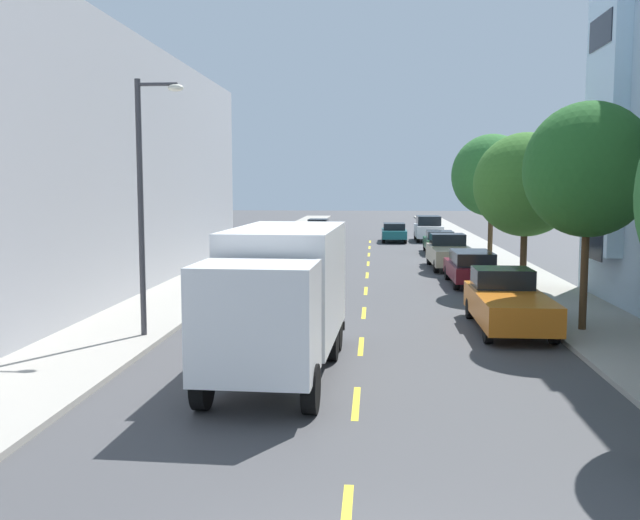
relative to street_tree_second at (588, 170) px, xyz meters
The scene contains 20 objects.
ground_plane 17.79m from the street_tree_second, 111.91° to the left, with size 160.00×160.00×0.00m, color #424244.
sidewalk_left 19.94m from the street_tree_second, 134.15° to the left, with size 3.20×120.00×0.14m, color #A39E93.
sidewalk_right 14.69m from the street_tree_second, 87.12° to the left, with size 3.20×120.00×0.14m, color #A39E93.
lane_centerline_dashes 13.11m from the street_tree_second, 121.59° to the left, with size 0.14×47.20×0.01m.
apartment_block_opposite 20.95m from the street_tree_second, 163.62° to the left, with size 10.00×36.00×10.04m, color #A8A8AD.
street_tree_second is the anchor object (origin of this frame).
street_tree_third 8.44m from the street_tree_second, 90.00° to the left, with size 4.17×4.17×6.28m.
street_tree_farthest 16.86m from the street_tree_second, 90.00° to the left, with size 4.17×4.17×6.80m.
street_lamp 12.48m from the street_tree_second, behind, with size 1.35×0.28×7.04m.
delivery_box_truck 9.92m from the street_tree_second, 149.61° to the right, with size 2.65×7.41×3.32m.
parked_suv_white 34.15m from the street_tree_second, 93.31° to the left, with size 1.96×4.80×1.93m.
parked_sedan_charcoal 40.19m from the street_tree_second, 105.68° to the left, with size 1.88×4.53×1.43m.
parked_sedan_forest 24.53m from the street_tree_second, 94.69° to the left, with size 1.83×4.51×1.43m.
parked_pickup_black 25.55m from the street_tree_second, 115.09° to the left, with size 2.03×5.31×1.73m.
parked_pickup_champagne 16.71m from the street_tree_second, 97.70° to the left, with size 2.11×5.34×1.73m.
parked_wagon_burgundy 10.82m from the street_tree_second, 100.90° to the left, with size 1.88×4.72×1.50m.
parked_sedan_sky 20.41m from the street_tree_second, 122.86° to the left, with size 1.85×4.52×1.43m.
parked_sedan_silver 32.51m from the street_tree_second, 109.70° to the left, with size 1.86×4.52×1.43m.
parked_pickup_orange 4.46m from the street_tree_second, 165.41° to the left, with size 2.02×5.31×1.73m.
moving_teal_sedan 33.43m from the street_tree_second, 97.97° to the left, with size 1.80×4.50×1.43m.
Camera 1 is at (0.34, -6.80, 4.35)m, focal length 39.88 mm.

